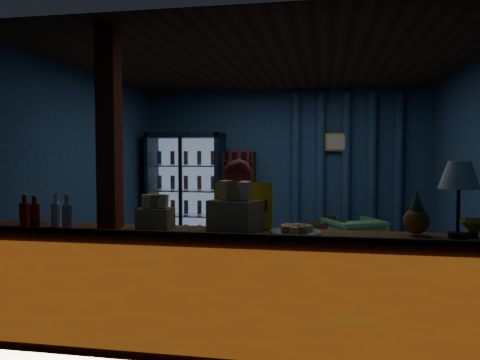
% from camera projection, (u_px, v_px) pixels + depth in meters
% --- Properties ---
extents(ground, '(4.60, 4.60, 0.00)m').
position_uv_depth(ground, '(266.00, 285.00, 5.56)').
color(ground, '#515154').
rests_on(ground, ground).
extents(room_walls, '(4.60, 4.60, 4.60)m').
position_uv_depth(room_walls, '(267.00, 153.00, 5.47)').
color(room_walls, navy).
rests_on(room_walls, ground).
extents(counter, '(4.40, 0.57, 0.99)m').
position_uv_depth(counter, '(236.00, 293.00, 3.66)').
color(counter, brown).
rests_on(counter, ground).
extents(support_post, '(0.16, 0.16, 2.60)m').
position_uv_depth(support_post, '(110.00, 186.00, 3.81)').
color(support_post, maroon).
rests_on(support_post, ground).
extents(beverage_cooler, '(1.20, 0.62, 1.90)m').
position_uv_depth(beverage_cooler, '(187.00, 192.00, 7.67)').
color(beverage_cooler, black).
rests_on(beverage_cooler, ground).
extents(bottle_shelf, '(0.50, 0.28, 1.60)m').
position_uv_depth(bottle_shelf, '(240.00, 201.00, 7.66)').
color(bottle_shelf, '#3C2413').
rests_on(bottle_shelf, ground).
extents(curtain_folds, '(1.74, 0.14, 2.50)m').
position_uv_depth(curtain_folds, '(346.00, 171.00, 7.41)').
color(curtain_folds, navy).
rests_on(curtain_folds, room_walls).
extents(framed_picture, '(0.36, 0.04, 0.28)m').
position_uv_depth(framed_picture, '(337.00, 142.00, 7.37)').
color(framed_picture, gold).
rests_on(framed_picture, room_walls).
extents(shopkeeper, '(0.62, 0.47, 1.52)m').
position_uv_depth(shopkeeper, '(238.00, 245.00, 4.12)').
color(shopkeeper, maroon).
rests_on(shopkeeper, ground).
extents(green_chair, '(0.95, 0.96, 0.66)m').
position_uv_depth(green_chair, '(353.00, 241.00, 6.65)').
color(green_chair, '#5EBD6D').
rests_on(green_chair, ground).
extents(side_table, '(0.70, 0.59, 0.65)m').
position_uv_depth(side_table, '(331.00, 241.00, 6.90)').
color(side_table, '#3C2413').
rests_on(side_table, ground).
extents(yellow_sign, '(0.48, 0.12, 0.38)m').
position_uv_depth(yellow_sign, '(243.00, 205.00, 3.84)').
color(yellow_sign, yellow).
rests_on(yellow_sign, counter).
extents(soda_bottles, '(0.52, 0.17, 0.28)m').
position_uv_depth(soda_bottles, '(46.00, 214.00, 3.84)').
color(soda_bottles, '#AA170B').
rests_on(soda_bottles, counter).
extents(snack_box_left, '(0.45, 0.41, 0.39)m').
position_uv_depth(snack_box_left, '(236.00, 213.00, 3.75)').
color(snack_box_left, '#A2894E').
rests_on(snack_box_left, counter).
extents(snack_box_centre, '(0.27, 0.22, 0.28)m').
position_uv_depth(snack_box_centre, '(155.00, 217.00, 3.79)').
color(snack_box_centre, '#A2894E').
rests_on(snack_box_centre, counter).
extents(pastry_tray, '(0.41, 0.41, 0.07)m').
position_uv_depth(pastry_tray, '(296.00, 231.00, 3.58)').
color(pastry_tray, silver).
rests_on(pastry_tray, counter).
extents(table_lamp, '(0.29, 0.29, 0.56)m').
position_uv_depth(table_lamp, '(459.00, 178.00, 3.36)').
color(table_lamp, black).
rests_on(table_lamp, counter).
extents(pineapple, '(0.19, 0.19, 0.33)m').
position_uv_depth(pineapple, '(416.00, 217.00, 3.51)').
color(pineapple, '#91551A').
rests_on(pineapple, counter).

